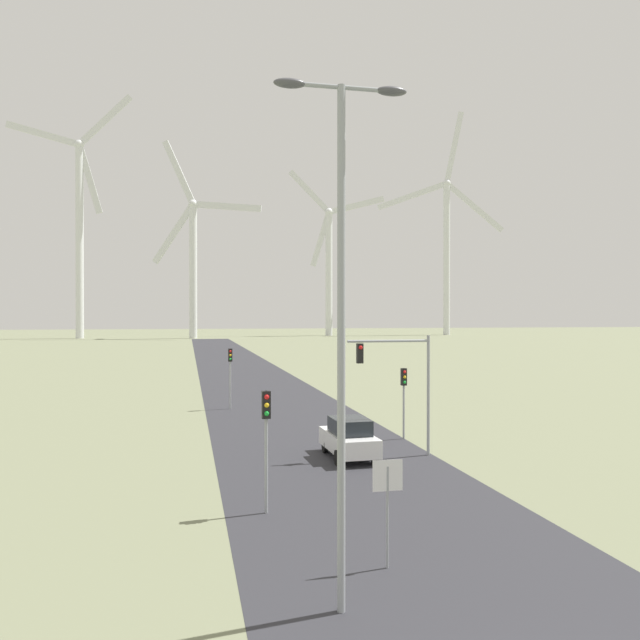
# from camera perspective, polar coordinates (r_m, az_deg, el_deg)

# --- Properties ---
(road_surface) EXTENTS (10.00, 240.00, 0.01)m
(road_surface) POSITION_cam_1_polar(r_m,az_deg,el_deg) (56.20, -5.68, -6.22)
(road_surface) COLOR #2D2D33
(road_surface) RESTS_ON ground
(streetlamp) EXTENTS (2.99, 0.32, 11.56)m
(streetlamp) POSITION_cam_1_polar(r_m,az_deg,el_deg) (13.61, 1.96, 2.88)
(streetlamp) COLOR #93999E
(streetlamp) RESTS_ON ground
(stop_sign_near) EXTENTS (0.81, 0.07, 2.79)m
(stop_sign_near) POSITION_cam_1_polar(r_m,az_deg,el_deg) (16.66, 6.19, -15.39)
(stop_sign_near) COLOR #93999E
(stop_sign_near) RESTS_ON ground
(traffic_light_post_near_left) EXTENTS (0.28, 0.33, 4.01)m
(traffic_light_post_near_left) POSITION_cam_1_polar(r_m,az_deg,el_deg) (20.76, -4.94, -9.43)
(traffic_light_post_near_left) COLOR #93999E
(traffic_light_post_near_left) RESTS_ON ground
(traffic_light_post_near_right) EXTENTS (0.28, 0.34, 3.72)m
(traffic_light_post_near_right) POSITION_cam_1_polar(r_m,az_deg,el_deg) (33.20, 7.67, -6.10)
(traffic_light_post_near_right) COLOR #93999E
(traffic_light_post_near_right) RESTS_ON ground
(traffic_light_post_mid_left) EXTENTS (0.28, 0.33, 4.20)m
(traffic_light_post_mid_left) POSITION_cam_1_polar(r_m,az_deg,el_deg) (43.72, -8.21, -4.08)
(traffic_light_post_mid_left) COLOR #93999E
(traffic_light_post_mid_left) RESTS_ON ground
(traffic_light_mast_overhead) EXTENTS (3.95, 0.35, 5.57)m
(traffic_light_mast_overhead) POSITION_cam_1_polar(r_m,az_deg,el_deg) (28.93, 7.33, -4.62)
(traffic_light_mast_overhead) COLOR #93999E
(traffic_light_mast_overhead) RESTS_ON ground
(car_approaching) EXTENTS (1.94, 4.16, 1.83)m
(car_approaching) POSITION_cam_1_polar(r_m,az_deg,el_deg) (28.87, 2.68, -10.72)
(car_approaching) COLOR white
(car_approaching) RESTS_ON ground
(wind_turbine_left) EXTENTS (34.21, 2.60, 69.94)m
(wind_turbine_left) POSITION_cam_1_polar(r_m,az_deg,el_deg) (191.31, -21.13, 8.41)
(wind_turbine_left) COLOR silver
(wind_turbine_left) RESTS_ON ground
(wind_turbine_center) EXTENTS (30.21, 12.36, 56.57)m
(wind_turbine_center) POSITION_cam_1_polar(r_m,az_deg,el_deg) (180.97, -11.53, 6.03)
(wind_turbine_center) COLOR silver
(wind_turbine_center) RESTS_ON ground
(wind_turbine_right) EXTENTS (30.16, 7.90, 53.61)m
(wind_turbine_right) POSITION_cam_1_polar(r_m,az_deg,el_deg) (201.97, 0.82, 5.65)
(wind_turbine_right) COLOR silver
(wind_turbine_right) RESTS_ON ground
(wind_turbine_far_right) EXTENTS (40.28, 13.14, 74.88)m
(wind_turbine_far_right) POSITION_cam_1_polar(r_m,az_deg,el_deg) (215.28, 11.50, 7.15)
(wind_turbine_far_right) COLOR silver
(wind_turbine_far_right) RESTS_ON ground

